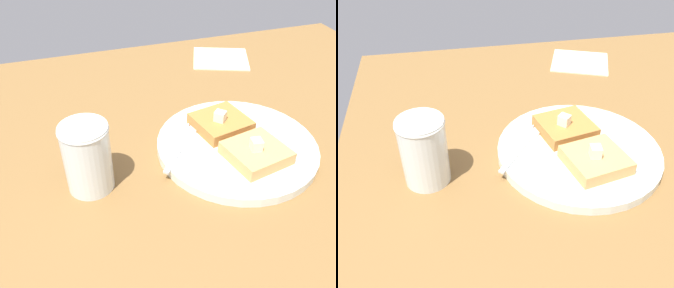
{
  "view_description": "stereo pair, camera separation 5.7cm",
  "coord_description": "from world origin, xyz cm",
  "views": [
    {
      "loc": [
        -45.7,
        32.33,
        41.33
      ],
      "look_at": [
        -2.34,
        18.23,
        6.37
      ],
      "focal_mm": 40.0,
      "sensor_mm": 36.0,
      "label": 1
    },
    {
      "loc": [
        -47.13,
        26.77,
        41.33
      ],
      "look_at": [
        -2.34,
        18.23,
        6.37
      ],
      "focal_mm": 40.0,
      "sensor_mm": 36.0,
      "label": 2
    }
  ],
  "objects": [
    {
      "name": "plate",
      "position": [
        -1.78,
        5.92,
        2.77
      ],
      "size": [
        26.75,
        26.75,
        1.55
      ],
      "color": "silver",
      "rests_on": "table_surface"
    },
    {
      "name": "fork",
      "position": [
        1.41,
        13.98,
        3.6
      ],
      "size": [
        13.37,
        11.14,
        0.36
      ],
      "color": "silver",
      "rests_on": "plate"
    },
    {
      "name": "syrup_jar",
      "position": [
        -2.9,
        30.54,
        6.88
      ],
      "size": [
        7.12,
        7.12,
        10.75
      ],
      "color": "#361405",
      "rests_on": "table_surface"
    },
    {
      "name": "toast_slice_middle",
      "position": [
        2.88,
        6.86,
        4.47
      ],
      "size": [
        9.95,
        10.2,
        2.12
      ],
      "primitive_type": "cube",
      "rotation": [
        0.0,
        0.0,
        0.2
      ],
      "color": "#B27235",
      "rests_on": "plate"
    },
    {
      "name": "table_surface",
      "position": [
        0.0,
        0.0,
        0.93
      ],
      "size": [
        91.69,
        91.69,
        1.87
      ],
      "primitive_type": "cube",
      "color": "brown",
      "rests_on": "ground"
    },
    {
      "name": "napkin",
      "position": [
        31.94,
        -6.54,
        2.02
      ],
      "size": [
        16.41,
        16.83,
        0.3
      ],
      "primitive_type": "cube",
      "rotation": [
        0.0,
        0.0,
        -0.38
      ],
      "color": "beige",
      "rests_on": "table_surface"
    },
    {
      "name": "butter_pat_secondary",
      "position": [
        2.25,
        7.42,
        6.43
      ],
      "size": [
        2.41,
        2.4,
        1.79
      ],
      "primitive_type": "cube",
      "rotation": [
        0.0,
        0.0,
        0.77
      ],
      "color": "#F4E9C7",
      "rests_on": "toast_slice_middle"
    },
    {
      "name": "toast_slice_left",
      "position": [
        -6.44,
        4.98,
        4.47
      ],
      "size": [
        9.95,
        10.2,
        2.12
      ],
      "primitive_type": "cube",
      "rotation": [
        0.0,
        0.0,
        0.2
      ],
      "color": "tan",
      "rests_on": "plate"
    },
    {
      "name": "butter_pat_primary",
      "position": [
        -6.75,
        5.42,
        6.43
      ],
      "size": [
        2.0,
        1.85,
        1.79
      ],
      "primitive_type": "cube",
      "rotation": [
        0.0,
        0.0,
        3.0
      ],
      "color": "#F3EBC4",
      "rests_on": "toast_slice_left"
    }
  ]
}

